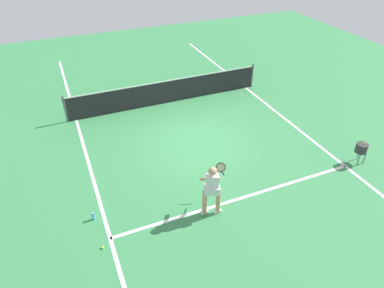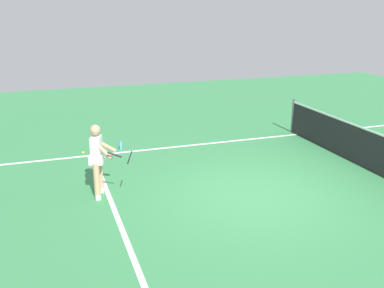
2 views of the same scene
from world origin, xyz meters
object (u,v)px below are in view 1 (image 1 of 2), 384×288
tennis_ball_near (103,247)px  tennis_player (212,188)px  water_bottle (93,216)px  ball_hopper (362,148)px

tennis_ball_near → tennis_player: bearing=1.5°
tennis_player → water_bottle: size_ratio=6.46×
ball_hopper → water_bottle: 8.30m
tennis_player → ball_hopper: bearing=1.9°
tennis_player → water_bottle: (-2.96, 0.96, -0.73)m
ball_hopper → water_bottle: size_ratio=3.10×
tennis_ball_near → water_bottle: (-0.03, 1.04, 0.09)m
tennis_ball_near → water_bottle: bearing=91.8°
tennis_player → tennis_ball_near: tennis_player is taller
tennis_player → tennis_ball_near: (-2.93, -0.08, -0.81)m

